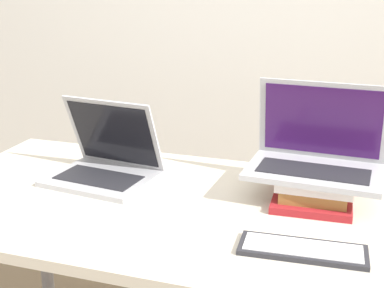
{
  "coord_description": "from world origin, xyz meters",
  "views": [
    {
      "loc": [
        0.34,
        -0.92,
        1.41
      ],
      "look_at": [
        -0.08,
        0.4,
        0.96
      ],
      "focal_mm": 50.0,
      "sensor_mm": 36.0,
      "label": 1
    }
  ],
  "objects_px": {
    "wireless_keyboard": "(303,250)",
    "laptop_left": "(105,163)",
    "laptop_on_books": "(317,154)",
    "book_stack": "(315,186)"
  },
  "relations": [
    {
      "from": "wireless_keyboard",
      "to": "laptop_left",
      "type": "bearing_deg",
      "value": 156.58
    },
    {
      "from": "laptop_on_books",
      "to": "laptop_left",
      "type": "bearing_deg",
      "value": -174.69
    },
    {
      "from": "book_stack",
      "to": "wireless_keyboard",
      "type": "relative_size",
      "value": 0.95
    },
    {
      "from": "book_stack",
      "to": "laptop_left",
      "type": "bearing_deg",
      "value": -175.86
    },
    {
      "from": "book_stack",
      "to": "wireless_keyboard",
      "type": "xyz_separation_m",
      "value": [
        0.01,
        -0.33,
        -0.03
      ]
    },
    {
      "from": "laptop_left",
      "to": "book_stack",
      "type": "height_order",
      "value": "laptop_left"
    },
    {
      "from": "laptop_left",
      "to": "book_stack",
      "type": "distance_m",
      "value": 0.65
    },
    {
      "from": "book_stack",
      "to": "laptop_on_books",
      "type": "height_order",
      "value": "laptop_on_books"
    },
    {
      "from": "laptop_left",
      "to": "laptop_on_books",
      "type": "xyz_separation_m",
      "value": [
        0.64,
        0.06,
        0.08
      ]
    },
    {
      "from": "laptop_on_books",
      "to": "book_stack",
      "type": "bearing_deg",
      "value": -72.73
    }
  ]
}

